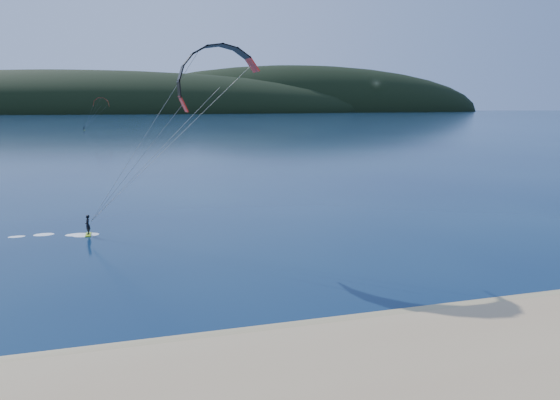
% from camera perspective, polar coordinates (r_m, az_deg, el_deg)
% --- Properties ---
extents(wet_sand, '(220.00, 2.50, 0.10)m').
position_cam_1_polar(wet_sand, '(22.48, -8.48, -15.66)').
color(wet_sand, '#978158').
rests_on(wet_sand, ground).
extents(headland, '(1200.00, 310.00, 140.00)m').
position_cam_1_polar(headland, '(760.92, -16.03, 9.27)').
color(headland, black).
rests_on(headland, ground).
extents(kitesurfer_near, '(23.69, 7.55, 15.15)m').
position_cam_1_polar(kitesurfer_near, '(37.41, -7.95, 11.26)').
color(kitesurfer_near, '#96CA17').
rests_on(kitesurfer_near, ground).
extents(kitesurfer_far, '(10.73, 5.87, 12.01)m').
position_cam_1_polar(kitesurfer_far, '(217.84, -19.17, 9.81)').
color(kitesurfer_far, '#96CA17').
rests_on(kitesurfer_far, ground).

